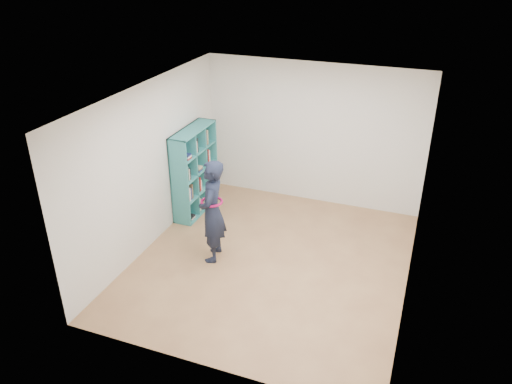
% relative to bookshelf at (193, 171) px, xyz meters
% --- Properties ---
extents(floor, '(4.50, 4.50, 0.00)m').
position_rel_bookshelf_xyz_m(floor, '(1.85, -1.09, -0.78)').
color(floor, '#916341').
rests_on(floor, ground).
extents(ceiling, '(4.50, 4.50, 0.00)m').
position_rel_bookshelf_xyz_m(ceiling, '(1.85, -1.09, 1.82)').
color(ceiling, white).
rests_on(ceiling, wall_back).
extents(wall_left, '(0.02, 4.50, 2.60)m').
position_rel_bookshelf_xyz_m(wall_left, '(-0.15, -1.09, 0.52)').
color(wall_left, silver).
rests_on(wall_left, floor).
extents(wall_right, '(0.02, 4.50, 2.60)m').
position_rel_bookshelf_xyz_m(wall_right, '(3.85, -1.09, 0.52)').
color(wall_right, silver).
rests_on(wall_right, floor).
extents(wall_back, '(4.00, 0.02, 2.60)m').
position_rel_bookshelf_xyz_m(wall_back, '(1.85, 1.16, 0.52)').
color(wall_back, silver).
rests_on(wall_back, floor).
extents(wall_front, '(4.00, 0.02, 2.60)m').
position_rel_bookshelf_xyz_m(wall_front, '(1.85, -3.34, 0.52)').
color(wall_front, silver).
rests_on(wall_front, floor).
extents(bookshelf, '(0.34, 1.17, 1.56)m').
position_rel_bookshelf_xyz_m(bookshelf, '(0.00, 0.00, 0.00)').
color(bookshelf, teal).
rests_on(bookshelf, floor).
extents(person, '(0.51, 0.66, 1.62)m').
position_rel_bookshelf_xyz_m(person, '(0.96, -1.28, 0.04)').
color(person, black).
rests_on(person, floor).
extents(smartphone, '(0.04, 0.11, 0.13)m').
position_rel_bookshelf_xyz_m(smartphone, '(0.80, -1.22, 0.14)').
color(smartphone, silver).
rests_on(smartphone, person).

